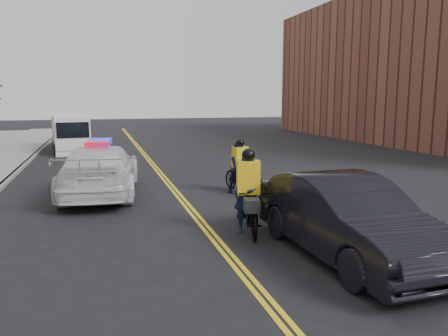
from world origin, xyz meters
TOP-DOWN VIEW (x-y plane):
  - ground at (0.00, 0.00)m, footprint 120.00×120.00m
  - center_line_left at (-0.08, 8.00)m, footprint 0.10×60.00m
  - center_line_right at (0.08, 8.00)m, footprint 0.10×60.00m
  - curb at (-6.00, 8.00)m, footprint 0.20×60.00m
  - building_across at (22.00, 18.00)m, footprint 12.00×30.00m
  - police_cruiser at (-2.50, 5.64)m, footprint 3.00×6.07m
  - dark_sedan at (2.28, -1.87)m, footprint 2.00×5.18m
  - cargo_van at (-4.15, 18.56)m, footprint 2.50×5.44m
  - cyclist_near at (0.91, 0.28)m, footprint 1.18×2.22m
  - cyclist_far at (2.15, 4.68)m, footprint 0.97×1.92m

SIDE VIEW (x-z plane):
  - ground at x=0.00m, z-range 0.00..0.00m
  - center_line_left at x=-0.08m, z-range 0.00..0.01m
  - center_line_right at x=0.08m, z-range 0.00..0.01m
  - curb at x=-6.00m, z-range 0.00..0.15m
  - cyclist_near at x=0.91m, z-range -0.32..1.76m
  - cyclist_far at x=2.15m, z-range -0.20..1.67m
  - dark_sedan at x=2.28m, z-range 0.00..1.68m
  - police_cruiser at x=-2.50m, z-range -0.07..1.78m
  - cargo_van at x=-4.15m, z-range -0.02..2.18m
  - building_across at x=22.00m, z-range 0.00..11.00m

